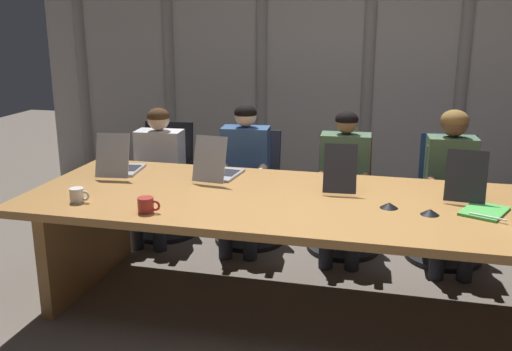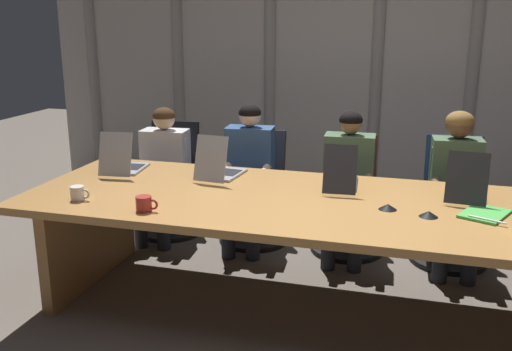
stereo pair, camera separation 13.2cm
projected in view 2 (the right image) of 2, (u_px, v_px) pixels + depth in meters
ground_plane at (325, 311)px, 3.78m from camera, size 14.03×14.03×0.00m
conference_table at (328, 224)px, 3.62m from camera, size 3.92×1.32×0.76m
curtain_backdrop at (370, 60)px, 5.74m from camera, size 7.02×0.17×2.89m
laptop_left_end at (124, 164)px, 4.24m from camera, size 0.29×0.45×0.32m
laptop_left_mid at (220, 169)px, 4.10m from camera, size 0.27×0.45×0.33m
laptop_center at (341, 179)px, 3.86m from camera, size 0.25×0.48×0.32m
laptop_right_mid at (467, 189)px, 3.63m from camera, size 0.29×0.47×0.32m
office_chair_left_end at (171, 191)px, 5.14m from camera, size 0.60×0.60×0.96m
office_chair_left_mid at (255, 200)px, 4.93m from camera, size 0.60×0.60×0.93m
office_chair_center at (348, 208)px, 4.72m from camera, size 0.60×0.60×0.93m
office_chair_right_mid at (450, 216)px, 4.51m from camera, size 0.60×0.60×0.97m
person_left_end at (162, 165)px, 4.91m from camera, size 0.43×0.56×1.13m
person_left_mid at (248, 169)px, 4.71m from camera, size 0.42×0.57×1.18m
person_center at (347, 177)px, 4.50m from camera, size 0.42×0.56×1.16m
person_right_mid at (456, 181)px, 4.28m from camera, size 0.40×0.57×1.20m
coffee_mug_near at (78, 193)px, 3.60m from camera, size 0.13×0.09×0.09m
coffee_mug_far at (144, 204)px, 3.39m from camera, size 0.14×0.09×0.09m
conference_mic_left_side at (388, 207)px, 3.43m from camera, size 0.11×0.11×0.03m
conference_mic_middle at (429, 214)px, 3.30m from camera, size 0.11×0.11×0.03m
spiral_notepad at (485, 214)px, 3.33m from camera, size 0.32×0.37×0.03m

